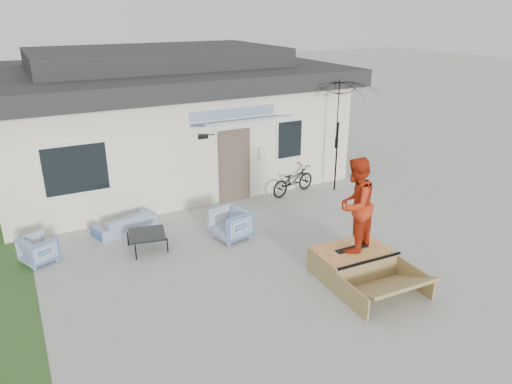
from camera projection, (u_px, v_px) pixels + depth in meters
name	position (u px, v px, depth m)	size (l,w,h in m)	color
ground	(284.00, 282.00, 9.73)	(90.00, 90.00, 0.00)	#9C9D97
house	(160.00, 115.00, 15.63)	(10.80, 8.49, 4.10)	silver
loveseat	(124.00, 220.00, 11.85)	(1.56, 0.46, 0.61)	#325A96
armchair_left	(38.00, 248.00, 10.39)	(0.66, 0.61, 0.67)	#325A96
armchair_right	(231.00, 222.00, 11.45)	(0.80, 0.75, 0.82)	#325A96
coffee_table	(147.00, 241.00, 10.99)	(0.81, 0.81, 0.40)	black
bicycle	(293.00, 177.00, 14.16)	(0.56, 1.62, 1.04)	black
patio_umbrella	(338.00, 134.00, 14.03)	(2.35, 2.18, 2.20)	black
skate_ramp	(352.00, 261.00, 10.01)	(1.54, 2.06, 0.51)	olive
skateboard	(351.00, 248.00, 9.96)	(0.74, 0.19, 0.05)	black
skater	(355.00, 204.00, 9.59)	(0.96, 0.75, 1.97)	#B42B11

